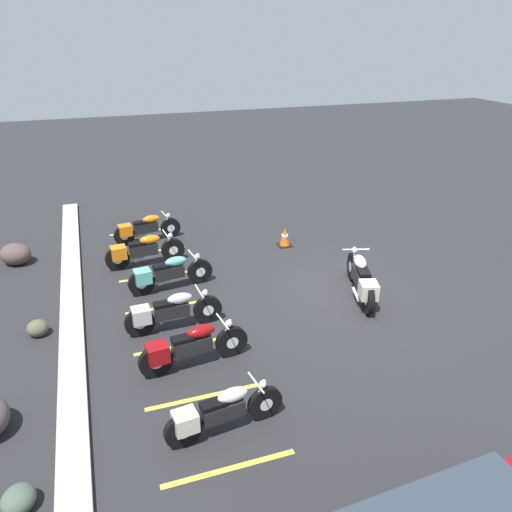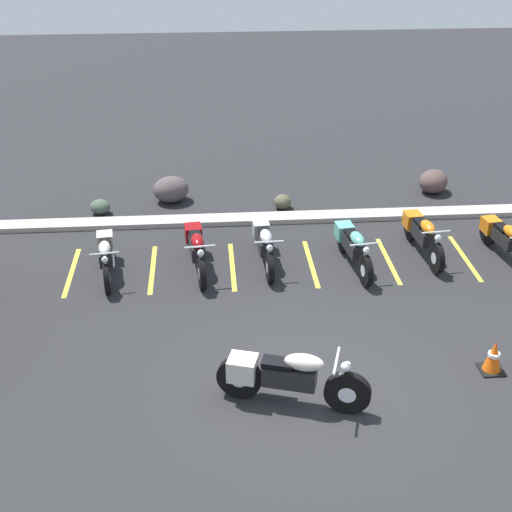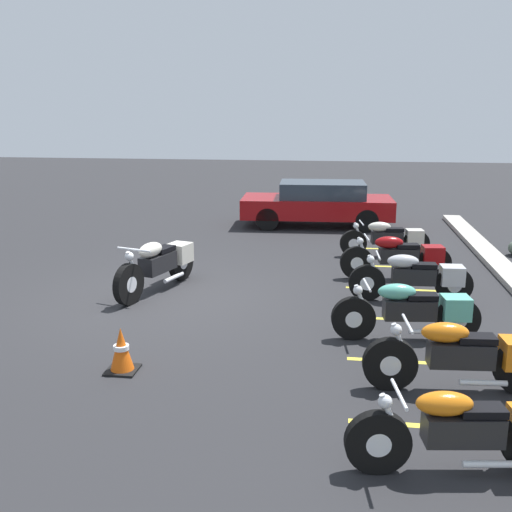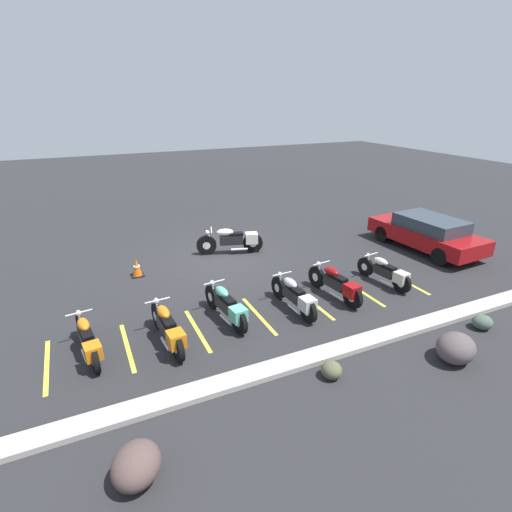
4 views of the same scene
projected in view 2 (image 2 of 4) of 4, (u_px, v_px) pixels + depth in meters
name	position (u px, v px, depth m)	size (l,w,h in m)	color
ground	(313.00, 391.00, 11.60)	(60.00, 60.00, 0.00)	#262628
motorcycle_cream_featured	(285.00, 376.00, 11.10)	(2.38, 1.01, 0.96)	black
parked_bike_0	(106.00, 254.00, 14.85)	(0.63, 2.06, 0.81)	black
parked_bike_1	(197.00, 248.00, 15.04)	(0.66, 2.21, 0.87)	black
parked_bike_2	(264.00, 243.00, 15.26)	(0.61, 2.16, 0.85)	black
parked_bike_3	(353.00, 245.00, 15.14)	(0.66, 2.18, 0.86)	black
parked_bike_4	(422.00, 234.00, 15.62)	(0.62, 2.21, 0.87)	black
parked_bike_5	(503.00, 238.00, 15.49)	(0.66, 2.08, 0.82)	black
concrete_curb	(274.00, 218.00, 17.28)	(18.00, 0.50, 0.12)	#A8A399
landscape_rock_0	(171.00, 189.00, 18.16)	(0.92, 0.80, 0.65)	#4F4547
landscape_rock_1	(283.00, 202.00, 17.83)	(0.43, 0.44, 0.36)	brown
landscape_rock_2	(100.00, 207.00, 17.55)	(0.50, 0.45, 0.37)	#475549
landscape_rock_3	(433.00, 181.00, 18.71)	(0.85, 0.73, 0.60)	#523F3B
traffic_cone	(494.00, 357.00, 11.94)	(0.40, 0.40, 0.60)	black
stall_line_0	(72.00, 272.00, 15.05)	(0.10, 2.10, 0.00)	gold
stall_line_1	(153.00, 269.00, 15.16)	(0.10, 2.10, 0.00)	gold
stall_line_2	(232.00, 266.00, 15.27)	(0.10, 2.10, 0.00)	gold
stall_line_3	(311.00, 263.00, 15.39)	(0.10, 2.10, 0.00)	gold
stall_line_4	(388.00, 261.00, 15.50)	(0.10, 2.10, 0.00)	gold
stall_line_5	(465.00, 258.00, 15.61)	(0.10, 2.10, 0.00)	gold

